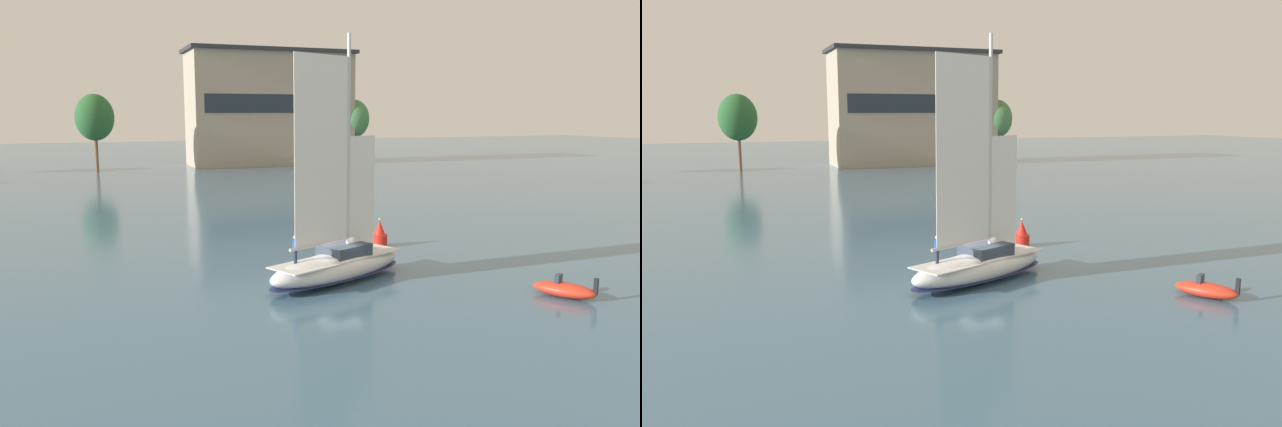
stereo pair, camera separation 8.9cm
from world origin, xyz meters
The scene contains 7 objects.
ground_plane centered at (0.00, 0.00, 0.00)m, with size 400.00×400.00×0.00m, color #42667F.
waterfront_building centered at (21.60, 86.40, 11.16)m, with size 32.54×13.80×22.23m.
tree_shore_left centered at (38.14, 82.55, 8.95)m, with size 6.21×6.21×12.78m.
tree_shore_right centered at (-11.26, 80.18, 9.31)m, with size 6.46×6.46×13.29m.
sailboat_main centered at (0.01, 0.01, 1.14)m, with size 10.89×6.97×14.55m.
motor_tender centered at (10.31, -7.57, 0.43)m, with size 2.91×3.65×1.31m.
channel_buoy centered at (6.76, 8.00, 0.87)m, with size 1.21×1.21×2.17m.
Camera 2 is at (-14.08, -33.61, 9.96)m, focal length 35.00 mm.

